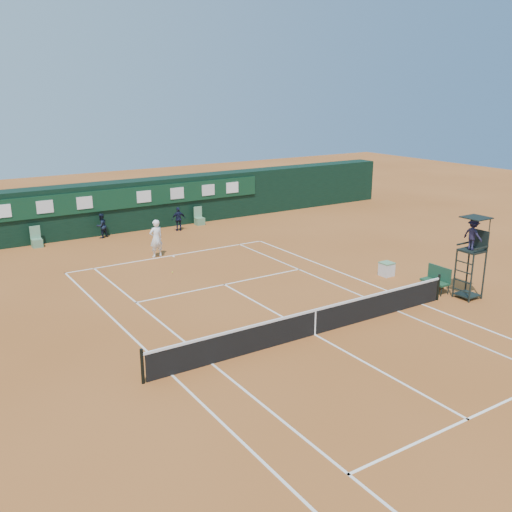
{
  "coord_description": "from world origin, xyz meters",
  "views": [
    {
      "loc": [
        -11.75,
        -14.42,
        8.27
      ],
      "look_at": [
        1.41,
        6.0,
        1.2
      ],
      "focal_mm": 40.0,
      "sensor_mm": 36.0,
      "label": 1
    }
  ],
  "objects_px": {
    "cooler": "(387,269)",
    "player": "(156,238)",
    "player_bench": "(437,278)",
    "umpire_chair": "(473,241)",
    "tennis_net": "(315,321)"
  },
  "relations": [
    {
      "from": "cooler",
      "to": "player",
      "type": "xyz_separation_m",
      "value": [
        -7.71,
        8.67,
        0.66
      ]
    },
    {
      "from": "cooler",
      "to": "player_bench",
      "type": "bearing_deg",
      "value": -85.16
    },
    {
      "from": "player",
      "to": "cooler",
      "type": "bearing_deg",
      "value": 126.53
    },
    {
      "from": "player_bench",
      "to": "cooler",
      "type": "xyz_separation_m",
      "value": [
        -0.23,
        2.7,
        -0.27
      ]
    },
    {
      "from": "umpire_chair",
      "to": "player",
      "type": "height_order",
      "value": "umpire_chair"
    },
    {
      "from": "umpire_chair",
      "to": "player_bench",
      "type": "bearing_deg",
      "value": 109.07
    },
    {
      "from": "player",
      "to": "umpire_chair",
      "type": "bearing_deg",
      "value": 118.46
    },
    {
      "from": "cooler",
      "to": "player",
      "type": "bearing_deg",
      "value": 131.62
    },
    {
      "from": "umpire_chair",
      "to": "cooler",
      "type": "height_order",
      "value": "umpire_chair"
    },
    {
      "from": "tennis_net",
      "to": "cooler",
      "type": "bearing_deg",
      "value": 26.28
    },
    {
      "from": "umpire_chair",
      "to": "cooler",
      "type": "relative_size",
      "value": 5.3
    },
    {
      "from": "player_bench",
      "to": "player",
      "type": "relative_size",
      "value": 0.61
    },
    {
      "from": "player_bench",
      "to": "cooler",
      "type": "distance_m",
      "value": 2.72
    },
    {
      "from": "umpire_chair",
      "to": "cooler",
      "type": "distance_m",
      "value": 4.53
    },
    {
      "from": "umpire_chair",
      "to": "tennis_net",
      "type": "bearing_deg",
      "value": 176.23
    }
  ]
}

